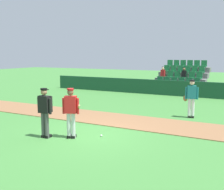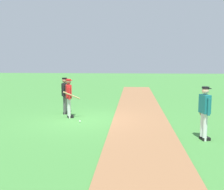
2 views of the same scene
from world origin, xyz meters
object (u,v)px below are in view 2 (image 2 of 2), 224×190
Objects in this scene: batter_red_jersey at (69,97)px; umpire_home_plate at (65,94)px; baseball at (80,121)px; runner_teal_jersey at (204,111)px.

batter_red_jersey is 1.00× the size of umpire_home_plate.
batter_red_jersey is 1.41m from baseball.
baseball is (0.83, 0.65, -0.93)m from batter_red_jersey.
batter_red_jersey is 0.92m from umpire_home_plate.
batter_red_jersey is 23.78× the size of baseball.
batter_red_jersey is 1.00× the size of runner_teal_jersey.
batter_red_jersey is at bearing -141.73° from baseball.
umpire_home_plate reaches higher than baseball.
umpire_home_plate is 6.74m from runner_teal_jersey.
runner_teal_jersey is 23.78× the size of baseball.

